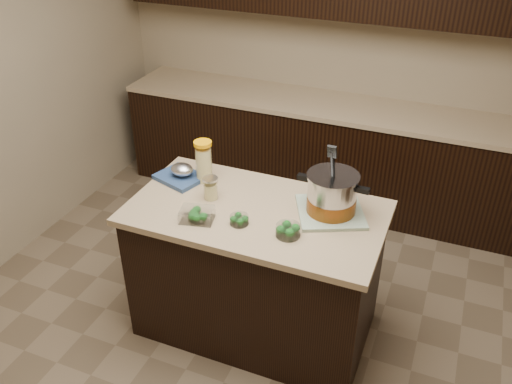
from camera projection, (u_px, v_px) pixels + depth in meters
ground_plane at (256, 324)px, 3.55m from camera, size 4.00×4.00×0.00m
room_shell at (256, 71)px, 2.65m from camera, size 4.04×4.04×2.72m
back_cabinets at (336, 98)px, 4.43m from camera, size 3.60×0.63×2.33m
island at (256, 271)px, 3.31m from camera, size 1.46×0.81×0.90m
dish_towel at (330, 212)px, 3.05m from camera, size 0.48×0.48×0.02m
stock_pot at (332, 196)px, 2.99m from camera, size 0.41×0.30×0.41m
lemonade_pitcher at (204, 163)px, 3.30m from camera, size 0.13×0.13×0.27m
mason_jar at (211, 189)px, 3.15m from camera, size 0.11×0.11×0.15m
broccoli_tub_left at (239, 220)px, 2.95m from camera, size 0.13×0.13×0.05m
broccoli_tub_right at (288, 231)px, 2.86m from camera, size 0.16×0.16×0.06m
broccoli_tub_rect at (197, 215)px, 2.98m from camera, size 0.21×0.17×0.07m
blue_tray at (181, 174)px, 3.35m from camera, size 0.33×0.30×0.11m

